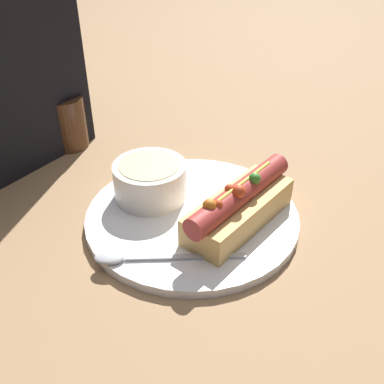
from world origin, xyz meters
TOP-DOWN VIEW (x-y plane):
  - ground_plane at (0.00, 0.00)m, footprint 4.00×4.00m
  - dinner_plate at (0.00, 0.00)m, footprint 0.29×0.29m
  - hot_dog at (0.02, -0.06)m, footprint 0.19×0.08m
  - soup_bowl at (0.00, 0.07)m, footprint 0.10×0.10m
  - spoon at (-0.11, 0.00)m, footprint 0.12×0.15m
  - drinking_glass at (0.06, 0.30)m, footprint 0.07×0.07m

SIDE VIEW (x-z plane):
  - ground_plane at x=0.00m, z-range 0.00..0.00m
  - dinner_plate at x=0.00m, z-range 0.00..0.01m
  - spoon at x=-0.11m, z-range 0.01..0.02m
  - hot_dog at x=0.02m, z-range 0.01..0.08m
  - soup_bowl at x=0.00m, z-range 0.01..0.07m
  - drinking_glass at x=0.06m, z-range 0.00..0.09m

